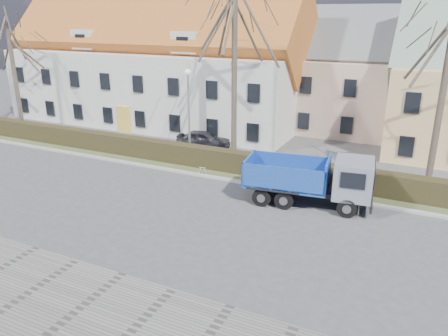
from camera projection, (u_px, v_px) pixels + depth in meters
The scene contains 14 objects.
ground at pixel (200, 213), 21.49m from camera, with size 120.00×120.00×0.00m, color #474649.
sidewalk_near at pixel (75, 313), 14.25m from camera, with size 80.00×5.00×0.08m, color slate.
curb_far at pixel (237, 181), 25.38m from camera, with size 80.00×0.30×0.12m, color #A29E98.
grass_strip at pixel (248, 173), 26.75m from camera, with size 80.00×3.00×0.10m, color #49542F.
hedge at pixel (247, 165), 26.38m from camera, with size 60.00×0.90×1.30m, color black.
building_white at pixel (156, 68), 38.80m from camera, with size 26.80×10.80×9.50m, color silver, non-canonical shape.
building_pink at pixel (359, 82), 35.54m from camera, with size 10.80×8.80×8.00m, color #CBA690, non-canonical shape.
tree_0 at pixel (14, 69), 36.01m from camera, with size 7.20×7.20×9.90m, color #493D32, non-canonical shape.
tree_1 at pixel (234, 63), 27.42m from camera, with size 9.20×9.20×12.65m, color #493D32, non-canonical shape.
tree_2 at pixel (443, 90), 22.82m from camera, with size 8.00×8.00×11.00m, color #493D32, non-canonical shape.
dump_truck at pixel (303, 179), 22.19m from camera, with size 6.67×2.48×2.67m, color #153B95, non-canonical shape.
streetlight at pixel (189, 115), 28.27m from camera, with size 0.48×0.48×6.09m, color #96999E, non-canonical shape.
cart_frame at pixel (200, 170), 26.48m from camera, with size 0.63×0.36×0.58m, color silver, non-canonical shape.
parked_car_a at pixel (204, 140), 31.58m from camera, with size 1.58×3.93×1.34m, color #26262C.
Camera 1 is at (9.50, -17.09, 9.26)m, focal length 35.00 mm.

